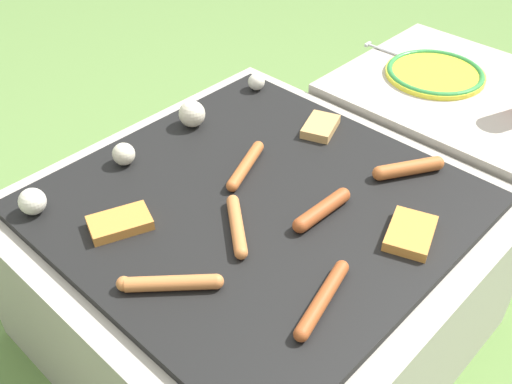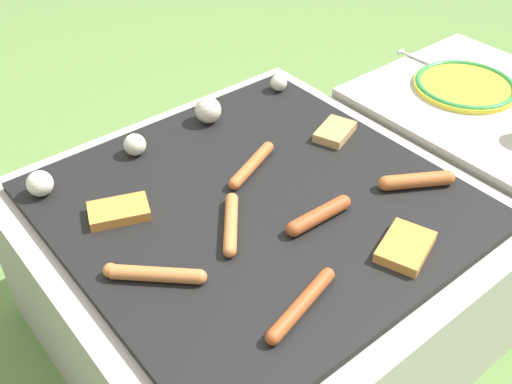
# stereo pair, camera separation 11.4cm
# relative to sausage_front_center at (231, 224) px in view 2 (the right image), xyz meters

# --- Properties ---
(ground_plane) EXTENTS (14.00, 14.00, 0.00)m
(ground_plane) POSITION_rel_sausage_front_center_xyz_m (0.09, 0.03, -0.40)
(ground_plane) COLOR #608442
(grill) EXTENTS (0.82, 0.82, 0.39)m
(grill) POSITION_rel_sausage_front_center_xyz_m (0.09, 0.03, -0.21)
(grill) COLOR #B2AA9E
(grill) RESTS_ON ground_plane
(side_ledge) EXTENTS (0.51, 0.59, 0.39)m
(side_ledge) POSITION_rel_sausage_front_center_xyz_m (0.76, -0.04, -0.21)
(side_ledge) COLOR #B2AA9E
(side_ledge) RESTS_ON ground_plane
(sausage_front_right) EXTENTS (0.16, 0.08, 0.02)m
(sausage_front_right) POSITION_rel_sausage_front_center_xyz_m (0.14, 0.12, 0.00)
(sausage_front_right) COLOR #B7602D
(sausage_front_right) RESTS_ON grill
(sausage_mid_right) EXTENTS (0.15, 0.03, 0.03)m
(sausage_mid_right) POSITION_rel_sausage_front_center_xyz_m (0.14, -0.09, 0.00)
(sausage_mid_right) COLOR #A34C23
(sausage_mid_right) RESTS_ON grill
(sausage_front_left) EXTENTS (0.18, 0.06, 0.02)m
(sausage_front_left) POSITION_rel_sausage_front_center_xyz_m (-0.03, -0.22, 0.00)
(sausage_front_left) COLOR #A34C23
(sausage_front_left) RESTS_ON grill
(sausage_mid_left) EXTENTS (0.13, 0.13, 0.03)m
(sausage_mid_left) POSITION_rel_sausage_front_center_xyz_m (-0.17, -0.02, 0.00)
(sausage_mid_left) COLOR #C6753D
(sausage_mid_left) RESTS_ON grill
(sausage_back_center) EXTENTS (0.14, 0.10, 0.03)m
(sausage_back_center) POSITION_rel_sausage_front_center_xyz_m (0.36, -0.13, 0.00)
(sausage_back_center) COLOR #B7602D
(sausage_back_center) RESTS_ON grill
(sausage_front_center) EXTENTS (0.11, 0.13, 0.02)m
(sausage_front_center) POSITION_rel_sausage_front_center_xyz_m (0.00, 0.00, 0.00)
(sausage_front_center) COLOR #C6753D
(sausage_front_center) RESTS_ON grill
(bread_slice_right) EXTENTS (0.13, 0.11, 0.02)m
(bread_slice_right) POSITION_rel_sausage_front_center_xyz_m (0.20, -0.24, -0.00)
(bread_slice_right) COLOR #D18438
(bread_slice_right) RESTS_ON grill
(bread_slice_left) EXTENTS (0.11, 0.09, 0.02)m
(bread_slice_left) POSITION_rel_sausage_front_center_xyz_m (0.36, 0.10, -0.00)
(bread_slice_left) COLOR tan
(bread_slice_left) RESTS_ON grill
(bread_slice_center) EXTENTS (0.13, 0.10, 0.02)m
(bread_slice_center) POSITION_rel_sausage_front_center_xyz_m (-0.14, 0.16, -0.00)
(bread_slice_center) COLOR #D18438
(bread_slice_center) RESTS_ON grill
(mushroom_row) EXTENTS (0.67, 0.06, 0.06)m
(mushroom_row) POSITION_rel_sausage_front_center_xyz_m (0.07, 0.32, 0.01)
(mushroom_row) COLOR silver
(mushroom_row) RESTS_ON grill
(plate_colorful) EXTENTS (0.25, 0.25, 0.02)m
(plate_colorful) POSITION_rel_sausage_front_center_xyz_m (0.76, 0.04, -0.00)
(plate_colorful) COLOR yellow
(plate_colorful) RESTS_ON side_ledge
(fork_utensil) EXTENTS (0.02, 0.22, 0.01)m
(fork_utensil) POSITION_rel_sausage_front_center_xyz_m (0.79, 0.18, -0.01)
(fork_utensil) COLOR silver
(fork_utensil) RESTS_ON side_ledge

